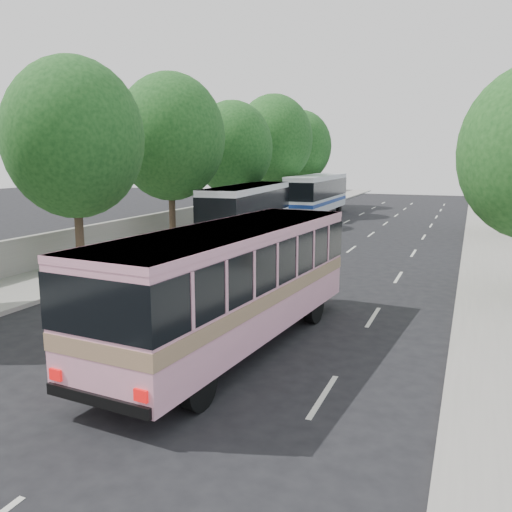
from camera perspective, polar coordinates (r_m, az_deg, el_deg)
The scene contains 15 objects.
ground at distance 14.82m, azimuth -6.95°, elevation -8.85°, with size 120.00×120.00×0.00m, color black.
sidewalk_left at distance 36.00m, azimuth -3.61°, elevation 2.78°, with size 4.00×90.00×0.15m, color #9E998E.
sidewalk_right at distance 32.64m, azimuth 24.48°, elevation 1.03°, with size 4.00×90.00×0.12m, color #9E998E.
low_wall at distance 36.70m, azimuth -6.18°, elevation 4.19°, with size 0.30×90.00×1.50m, color #9E998E.
tree_left_b at distance 23.72m, azimuth -18.61°, elevation 12.20°, with size 5.70×5.70×8.88m.
tree_left_c at distance 30.40m, azimuth -8.97°, elevation 12.69°, with size 6.00×6.00×9.35m.
tree_left_d at distance 37.46m, azimuth -2.45°, elevation 11.62°, with size 5.52×5.52×8.60m.
tree_left_e at distance 44.86m, azimuth 1.94°, elevation 12.45°, with size 6.30×6.30×9.82m.
tree_left_f at distance 52.50m, azimuth 4.75°, elevation 11.67°, with size 5.88×5.88×9.16m.
pink_bus at distance 13.67m, azimuth -2.47°, elevation -1.91°, with size 3.36×10.03×3.14m.
pink_taxi at distance 24.40m, azimuth 1.62°, elevation 0.95°, with size 2.00×4.98×1.70m, color #FB1557.
white_pickup at distance 28.97m, azimuth 3.85°, elevation 2.32°, with size 2.20×5.41×1.57m, color silver.
tour_coach_front at distance 32.21m, azimuth -0.85°, elevation 5.19°, with size 3.07×10.78×3.18m.
tour_coach_rear at distance 45.32m, azimuth 6.48°, elevation 6.78°, with size 2.48×11.19×3.34m.
taxi_roof_sign at distance 24.27m, azimuth 1.63°, elevation 3.14°, with size 0.55×0.18×0.18m, color silver.
Camera 1 is at (6.78, -12.24, 4.89)m, focal length 38.00 mm.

